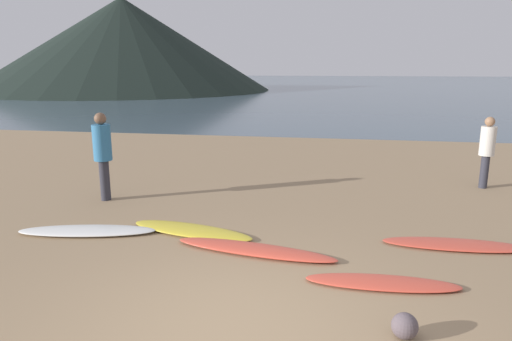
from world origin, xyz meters
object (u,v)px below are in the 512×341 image
object	(u,v)px
surfboard_3	(255,249)
surfboard_5	(455,245)
surfboard_1	(87,231)
person_1	(487,147)
beach_rock_near	(405,326)
surfboard_2	(191,230)
surfboard_4	(382,283)
person_0	(102,149)

from	to	relation	value
surfboard_3	surfboard_5	distance (m)	3.11
surfboard_1	surfboard_3	bearing A→B (deg)	-16.70
person_1	beach_rock_near	size ratio (longest dim) A/B	5.94
surfboard_1	person_1	distance (m)	8.57
surfboard_2	surfboard_4	world-z (taller)	surfboard_2
surfboard_3	person_1	xyz separation A→B (m)	(4.50, 4.56, 0.91)
surfboard_3	person_0	world-z (taller)	person_0
surfboard_2	person_0	size ratio (longest dim) A/B	1.22
person_0	person_1	bearing A→B (deg)	-127.65
surfboard_3	beach_rock_near	size ratio (longest dim) A/B	9.19
surfboard_2	person_0	world-z (taller)	person_0
surfboard_3	surfboard_4	distance (m)	1.94
surfboard_1	beach_rock_near	world-z (taller)	beach_rock_near
surfboard_3	person_1	size ratio (longest dim) A/B	1.55
surfboard_4	surfboard_5	xyz separation A→B (m)	(1.23, 1.50, 0.00)
person_0	beach_rock_near	distance (m)	6.87
surfboard_4	person_0	xyz separation A→B (m)	(-5.32, 2.95, 1.03)
surfboard_4	person_0	distance (m)	6.17
surfboard_3	surfboard_1	bearing A→B (deg)	-176.60
surfboard_5	beach_rock_near	size ratio (longest dim) A/B	8.01
surfboard_4	beach_rock_near	distance (m)	1.16
surfboard_2	person_0	bearing A→B (deg)	159.21
surfboard_1	person_1	bearing A→B (deg)	19.31
surfboard_5	person_1	bearing A→B (deg)	68.25
surfboard_1	surfboard_2	world-z (taller)	surfboard_1
surfboard_1	surfboard_2	bearing A→B (deg)	0.50
surfboard_1	surfboard_3	world-z (taller)	surfboard_3
beach_rock_near	person_1	bearing A→B (deg)	68.13
surfboard_1	surfboard_5	bearing A→B (deg)	-6.35
surfboard_4	beach_rock_near	bearing A→B (deg)	-86.15
person_0	surfboard_4	bearing A→B (deg)	-173.05
surfboard_3	person_1	distance (m)	6.47
surfboard_2	surfboard_5	world-z (taller)	surfboard_2
surfboard_4	person_0	bearing A→B (deg)	149.35
surfboard_2	surfboard_4	size ratio (longest dim) A/B	1.14
surfboard_5	beach_rock_near	world-z (taller)	beach_rock_near
surfboard_1	person_1	size ratio (longest dim) A/B	1.40
surfboard_1	person_0	distance (m)	2.23
surfboard_2	surfboard_3	size ratio (longest dim) A/B	0.88
surfboard_5	beach_rock_near	distance (m)	2.88
surfboard_2	beach_rock_near	xyz separation A→B (m)	(3.09, -2.55, 0.09)
surfboard_2	person_1	bearing A→B (deg)	47.23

